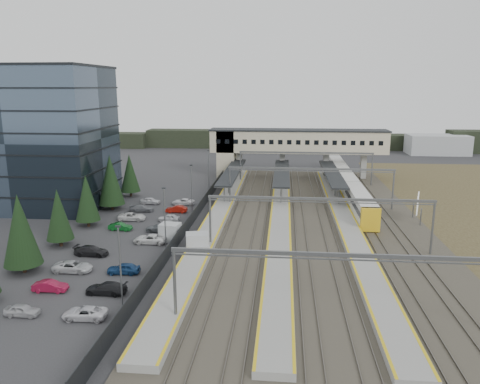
# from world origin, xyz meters

# --- Properties ---
(ground) EXTENTS (220.00, 220.00, 0.00)m
(ground) POSITION_xyz_m (0.00, 0.00, 0.00)
(ground) COLOR #2B2B2D
(ground) RESTS_ON ground
(office_building) EXTENTS (24.30, 18.30, 24.30)m
(office_building) POSITION_xyz_m (-36.00, 12.00, 12.19)
(office_building) COLOR #3D4C5F
(office_building) RESTS_ON ground
(conifer_row) EXTENTS (4.42, 49.82, 9.50)m
(conifer_row) POSITION_xyz_m (-22.00, -3.86, 4.84)
(conifer_row) COLOR black
(conifer_row) RESTS_ON ground
(car_park) EXTENTS (10.53, 44.40, 1.26)m
(car_park) POSITION_xyz_m (-13.40, -6.75, 0.60)
(car_park) COLOR #ABABAF
(car_park) RESTS_ON ground
(lampposts) EXTENTS (0.50, 53.25, 8.07)m
(lampposts) POSITION_xyz_m (-8.00, 1.25, 4.34)
(lampposts) COLOR slate
(lampposts) RESTS_ON ground
(fence) EXTENTS (0.08, 90.00, 2.00)m
(fence) POSITION_xyz_m (-6.50, 5.00, 1.00)
(fence) COLOR #26282B
(fence) RESTS_ON ground
(relay_cabin_near) EXTENTS (3.29, 2.71, 2.40)m
(relay_cabin_near) POSITION_xyz_m (-3.50, -9.25, 1.20)
(relay_cabin_near) COLOR #A7ABAD
(relay_cabin_near) RESTS_ON ground
(relay_cabin_far) EXTENTS (2.89, 2.52, 2.41)m
(relay_cabin_far) POSITION_xyz_m (-8.05, -5.35, 1.21)
(relay_cabin_far) COLOR #A7ABAD
(relay_cabin_far) RESTS_ON ground
(rail_corridor) EXTENTS (34.00, 90.00, 0.92)m
(rail_corridor) POSITION_xyz_m (9.34, 5.00, 0.29)
(rail_corridor) COLOR #38342C
(rail_corridor) RESTS_ON ground
(canopies) EXTENTS (23.10, 30.00, 3.28)m
(canopies) POSITION_xyz_m (7.00, 27.00, 3.92)
(canopies) COLOR black
(canopies) RESTS_ON ground
(footbridge) EXTENTS (40.40, 6.40, 11.20)m
(footbridge) POSITION_xyz_m (7.70, 42.00, 7.93)
(footbridge) COLOR beige
(footbridge) RESTS_ON ground
(gantries) EXTENTS (28.40, 62.28, 7.17)m
(gantries) POSITION_xyz_m (12.00, 3.00, 6.00)
(gantries) COLOR slate
(gantries) RESTS_ON ground
(train) EXTENTS (2.79, 58.20, 3.51)m
(train) POSITION_xyz_m (20.00, 29.13, 1.99)
(train) COLOR silver
(train) RESTS_ON ground
(billboard) EXTENTS (1.68, 5.14, 4.40)m
(billboard) POSITION_xyz_m (28.24, 6.92, 2.91)
(billboard) COLOR slate
(billboard) RESTS_ON ground
(treeline_far) EXTENTS (170.00, 19.00, 7.00)m
(treeline_far) POSITION_xyz_m (23.81, 92.28, 2.95)
(treeline_far) COLOR black
(treeline_far) RESTS_ON ground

